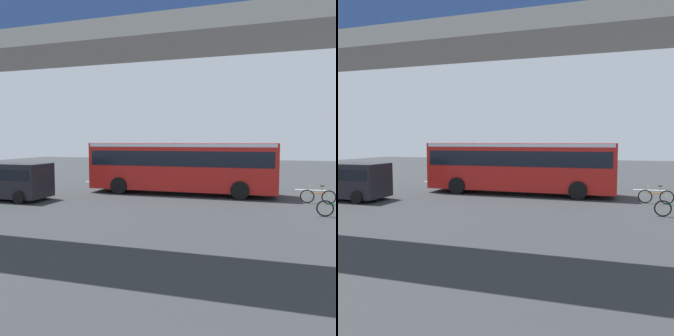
% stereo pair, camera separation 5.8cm
% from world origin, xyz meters
% --- Properties ---
extents(ground, '(80.00, 80.00, 0.00)m').
position_xyz_m(ground, '(0.00, 0.00, 0.00)').
color(ground, '#2D3033').
extents(city_bus, '(11.54, 2.85, 3.15)m').
position_xyz_m(city_bus, '(-0.09, 1.11, 1.88)').
color(city_bus, red).
rests_on(city_bus, ground).
extents(parked_van, '(4.80, 2.17, 2.05)m').
position_xyz_m(parked_van, '(8.74, 5.98, 1.18)').
color(parked_van, black).
rests_on(parked_van, ground).
extents(bicycle_orange, '(1.77, 0.44, 0.96)m').
position_xyz_m(bicycle_orange, '(-7.79, 2.41, 0.37)').
color(bicycle_orange, black).
rests_on(bicycle_orange, ground).
extents(pedestrian, '(0.38, 0.38, 1.79)m').
position_xyz_m(pedestrian, '(7.64, -2.34, 0.89)').
color(pedestrian, '#2D2D38').
rests_on(pedestrian, ground).
extents(traffic_sign, '(0.08, 0.60, 2.80)m').
position_xyz_m(traffic_sign, '(3.51, -2.75, 1.89)').
color(traffic_sign, slate).
rests_on(traffic_sign, ground).
extents(lane_dash_leftmost, '(2.00, 0.20, 0.01)m').
position_xyz_m(lane_dash_leftmost, '(-8.00, -2.93, 0.00)').
color(lane_dash_leftmost, silver).
rests_on(lane_dash_leftmost, ground).
extents(lane_dash_left, '(2.00, 0.20, 0.01)m').
position_xyz_m(lane_dash_left, '(-4.00, -2.93, 0.00)').
color(lane_dash_left, silver).
rests_on(lane_dash_left, ground).
extents(lane_dash_centre, '(2.00, 0.20, 0.01)m').
position_xyz_m(lane_dash_centre, '(0.00, -2.93, 0.00)').
color(lane_dash_centre, silver).
rests_on(lane_dash_centre, ground).
extents(lane_dash_right, '(2.00, 0.20, 0.01)m').
position_xyz_m(lane_dash_right, '(4.00, -2.93, 0.00)').
color(lane_dash_right, silver).
rests_on(lane_dash_right, ground).
extents(lane_dash_rightmost, '(2.00, 0.20, 0.01)m').
position_xyz_m(lane_dash_rightmost, '(8.00, -2.93, 0.00)').
color(lane_dash_rightmost, silver).
rests_on(lane_dash_rightmost, ground).
extents(pedestrian_overpass, '(29.79, 2.60, 7.37)m').
position_xyz_m(pedestrian_overpass, '(0.00, 12.58, 5.55)').
color(pedestrian_overpass, '#B2ADA5').
rests_on(pedestrian_overpass, ground).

